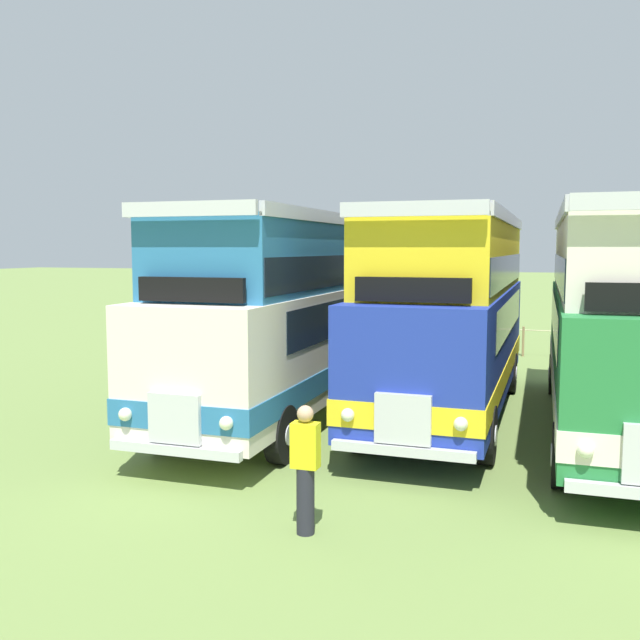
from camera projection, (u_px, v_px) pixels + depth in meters
bus_first_in_row at (299, 309)px, 16.19m from camera, size 2.68×11.28×4.52m
bus_second_in_row at (451, 312)px, 15.55m from camera, size 2.71×10.04×4.52m
bus_third_in_row at (620, 318)px, 14.12m from camera, size 2.65×11.03×4.52m
marshal_person at (305, 468)px, 9.14m from camera, size 0.36×0.24×1.73m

